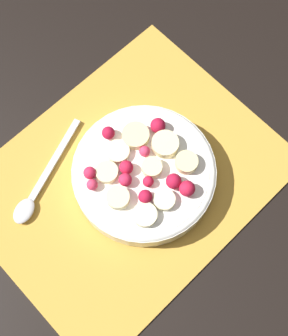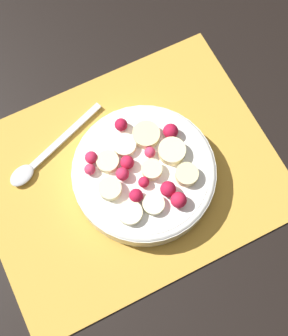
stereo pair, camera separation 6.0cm
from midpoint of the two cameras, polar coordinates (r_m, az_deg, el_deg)
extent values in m
plane|color=black|center=(0.65, -4.65, -1.73)|extent=(3.00, 3.00, 0.00)
cube|color=gold|center=(0.65, -4.67, -1.65)|extent=(0.40, 0.31, 0.01)
cylinder|color=silver|center=(0.63, -2.72, -1.16)|extent=(0.19, 0.19, 0.03)
torus|color=silver|center=(0.62, -2.78, -0.80)|extent=(0.19, 0.19, 0.01)
cylinder|color=white|center=(0.61, -2.80, -0.67)|extent=(0.17, 0.17, 0.00)
cylinder|color=beige|center=(0.59, -6.07, -4.05)|extent=(0.03, 0.03, 0.01)
cylinder|color=beige|center=(0.62, -3.79, 3.56)|extent=(0.05, 0.05, 0.01)
cylinder|color=beige|center=(0.61, -7.36, -0.93)|extent=(0.04, 0.04, 0.01)
cylinder|color=beige|center=(0.60, -1.86, -0.35)|extent=(0.04, 0.04, 0.01)
cylinder|color=beige|center=(0.61, 2.39, 0.28)|extent=(0.04, 0.04, 0.01)
cylinder|color=#F4EAB7|center=(0.62, -6.00, 1.61)|extent=(0.04, 0.04, 0.01)
cylinder|color=#F4EAB7|center=(0.59, -0.40, -4.32)|extent=(0.03, 0.03, 0.01)
cylinder|color=#F4EAB7|center=(0.59, -2.83, -6.15)|extent=(0.04, 0.04, 0.01)
cylinder|color=beige|center=(0.61, -0.18, 2.51)|extent=(0.05, 0.05, 0.01)
sphere|color=red|center=(0.60, -4.58, -0.43)|extent=(0.02, 0.02, 0.02)
sphere|color=red|center=(0.60, -2.35, -2.07)|extent=(0.01, 0.01, 0.01)
sphere|color=#B21433|center=(0.62, -7.13, 3.89)|extent=(0.02, 0.02, 0.02)
sphere|color=#B21433|center=(0.59, -2.75, -3.93)|extent=(0.02, 0.02, 0.02)
sphere|color=#D12347|center=(0.60, -5.15, -1.85)|extent=(0.02, 0.02, 0.02)
sphere|color=red|center=(0.59, 2.40, -2.94)|extent=(0.02, 0.02, 0.02)
sphere|color=#DB3356|center=(0.61, -2.76, 1.70)|extent=(0.01, 0.01, 0.01)
sphere|color=#DB3356|center=(0.60, -9.17, -2.43)|extent=(0.01, 0.01, 0.01)
sphere|color=#B21433|center=(0.59, 0.77, -2.03)|extent=(0.02, 0.02, 0.02)
sphere|color=#B21433|center=(0.62, -1.05, 4.83)|extent=(0.02, 0.02, 0.02)
sphere|color=#D12347|center=(0.61, -9.44, -0.99)|extent=(0.02, 0.02, 0.02)
cube|color=silver|center=(0.67, -13.36, 0.68)|extent=(0.13, 0.05, 0.00)
ellipsoid|color=silver|center=(0.65, -17.01, -5.42)|extent=(0.04, 0.04, 0.01)
camera|label=1|loc=(0.03, -92.89, -8.19)|focal=50.00mm
camera|label=2|loc=(0.03, 87.11, 8.19)|focal=50.00mm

